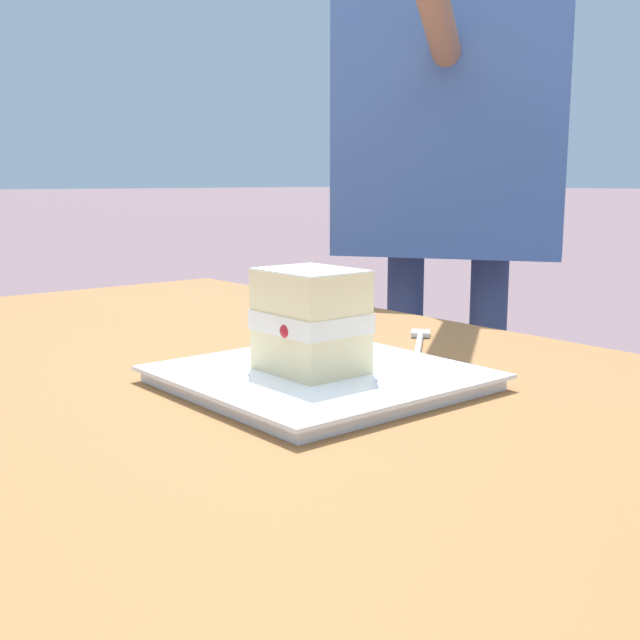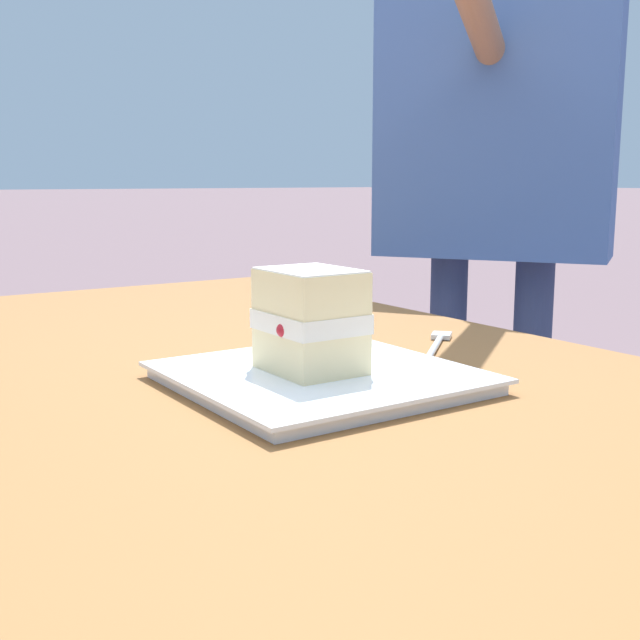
{
  "view_description": "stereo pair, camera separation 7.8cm",
  "coord_description": "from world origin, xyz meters",
  "px_view_note": "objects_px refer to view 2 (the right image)",
  "views": [
    {
      "loc": [
        -0.67,
        0.4,
        0.96
      ],
      "look_at": [
        -0.07,
        -0.09,
        0.82
      ],
      "focal_mm": 44.79,
      "sensor_mm": 36.0,
      "label": 1
    },
    {
      "loc": [
        -0.71,
        0.34,
        0.96
      ],
      "look_at": [
        -0.07,
        -0.09,
        0.82
      ],
      "focal_mm": 44.79,
      "sensor_mm": 36.0,
      "label": 2
    }
  ],
  "objects_px": {
    "patio_table": "(204,473)",
    "cake_slice": "(310,320)",
    "diner_person": "(497,120)",
    "dessert_plate": "(320,378)",
    "dessert_fork": "(436,344)"
  },
  "relations": [
    {
      "from": "dessert_plate",
      "to": "patio_table",
      "type": "bearing_deg",
      "value": 51.29
    },
    {
      "from": "dessert_plate",
      "to": "dessert_fork",
      "type": "distance_m",
      "value": 0.23
    },
    {
      "from": "patio_table",
      "to": "cake_slice",
      "type": "height_order",
      "value": "cake_slice"
    },
    {
      "from": "cake_slice",
      "to": "diner_person",
      "type": "bearing_deg",
      "value": -57.4
    },
    {
      "from": "dessert_fork",
      "to": "diner_person",
      "type": "bearing_deg",
      "value": -51.61
    },
    {
      "from": "patio_table",
      "to": "dessert_fork",
      "type": "bearing_deg",
      "value": -90.3
    },
    {
      "from": "cake_slice",
      "to": "diner_person",
      "type": "distance_m",
      "value": 0.9
    },
    {
      "from": "cake_slice",
      "to": "dessert_fork",
      "type": "relative_size",
      "value": 0.73
    },
    {
      "from": "dessert_plate",
      "to": "dessert_fork",
      "type": "xyz_separation_m",
      "value": [
        0.07,
        -0.22,
        -0.0
      ]
    },
    {
      "from": "dessert_plate",
      "to": "cake_slice",
      "type": "distance_m",
      "value": 0.06
    },
    {
      "from": "dessert_plate",
      "to": "diner_person",
      "type": "bearing_deg",
      "value": -56.89
    },
    {
      "from": "diner_person",
      "to": "dessert_plate",
      "type": "bearing_deg",
      "value": 123.11
    },
    {
      "from": "cake_slice",
      "to": "dessert_fork",
      "type": "height_order",
      "value": "cake_slice"
    },
    {
      "from": "dessert_plate",
      "to": "diner_person",
      "type": "relative_size",
      "value": 0.17
    },
    {
      "from": "patio_table",
      "to": "cake_slice",
      "type": "bearing_deg",
      "value": -130.24
    }
  ]
}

